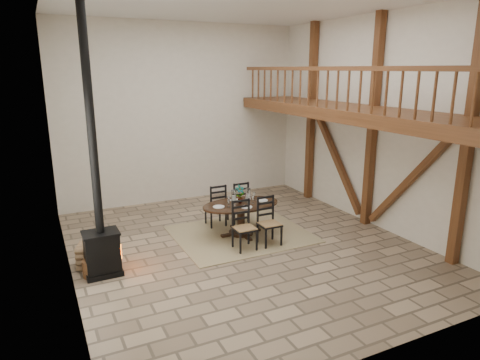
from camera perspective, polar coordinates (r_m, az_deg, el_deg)
name	(u,v)px	position (r m, az deg, el deg)	size (l,w,h in m)	color
ground	(244,247)	(9.39, 0.60, -8.89)	(8.00, 8.00, 0.00)	tan
room_shell	(295,104)	(9.23, 7.38, 9.96)	(7.02, 8.02, 5.01)	white
rug	(241,234)	(10.04, 0.13, -7.22)	(3.00, 2.50, 0.02)	tan
dining_table	(241,217)	(9.89, 0.12, -4.95)	(1.83, 2.04, 1.18)	black
wood_stove	(99,218)	(8.20, -18.26, -4.81)	(0.67, 0.52, 5.00)	black
log_basket	(96,267)	(8.56, -18.66, -10.88)	(0.48, 0.48, 0.40)	brown
log_stack	(88,256)	(8.91, -19.66, -9.47)	(0.48, 0.56, 0.48)	#9C7357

